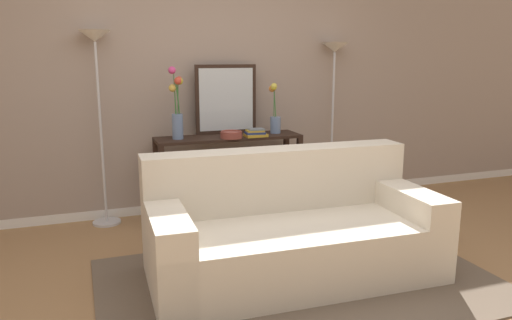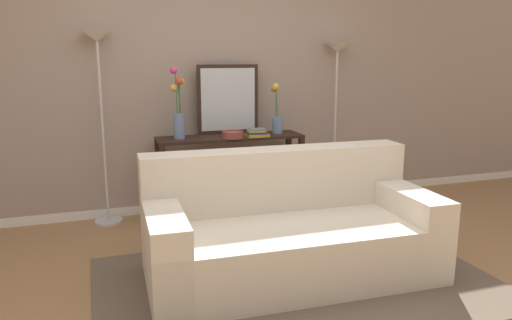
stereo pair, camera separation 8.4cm
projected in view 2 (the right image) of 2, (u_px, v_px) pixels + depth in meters
name	position (u px, v px, depth m)	size (l,w,h in m)	color
ground_plane	(281.00, 295.00, 3.29)	(16.00, 16.00, 0.02)	#9E754C
back_wall	(206.00, 71.00, 4.93)	(12.00, 0.15, 2.82)	white
area_rug	(297.00, 282.00, 3.44)	(2.73, 1.75, 0.01)	brown
couch	(289.00, 233.00, 3.53)	(2.06, 1.01, 0.88)	beige
console_table	(230.00, 160.00, 4.82)	(1.42, 0.39, 0.80)	black
floor_lamp_left	(99.00, 74.00, 4.40)	(0.28, 0.28, 1.78)	silver
floor_lamp_right	(337.00, 78.00, 5.16)	(0.28, 0.28, 1.69)	silver
wall_mirror	(228.00, 99.00, 4.86)	(0.62, 0.02, 0.68)	black
vase_tall_flowers	(178.00, 109.00, 4.55)	(0.13, 0.12, 0.67)	#6B84AD
vase_short_flowers	(277.00, 115.00, 4.90)	(0.12, 0.11, 0.50)	#6B84AD
fruit_bowl	(233.00, 134.00, 4.65)	(0.21, 0.21, 0.07)	brown
book_stack	(257.00, 133.00, 4.72)	(0.21, 0.15, 0.08)	gold
book_row_under_console	(192.00, 212.00, 4.81)	(0.37, 0.18, 0.13)	#B77F33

